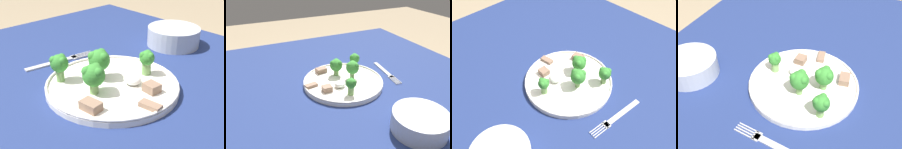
# 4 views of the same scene
# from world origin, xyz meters

# --- Properties ---
(table) EXTENTS (1.18, 1.03, 0.74)m
(table) POSITION_xyz_m (0.00, 0.00, 0.65)
(table) COLOR navy
(table) RESTS_ON ground_plane
(dinner_plate) EXTENTS (0.29, 0.29, 0.02)m
(dinner_plate) POSITION_xyz_m (-0.04, 0.03, 0.75)
(dinner_plate) COLOR white
(dinner_plate) RESTS_ON table
(fork) EXTENTS (0.04, 0.20, 0.00)m
(fork) POSITION_xyz_m (-0.23, 0.02, 0.74)
(fork) COLOR #B2B2B7
(fork) RESTS_ON table
(cream_bowl) EXTENTS (0.15, 0.15, 0.05)m
(cream_bowl) POSITION_xyz_m (-0.11, 0.33, 0.77)
(cream_bowl) COLOR #B7BCC6
(cream_bowl) RESTS_ON table
(broccoli_floret_near_rim_left) EXTENTS (0.05, 0.05, 0.06)m
(broccoli_floret_near_rim_left) POSITION_xyz_m (-0.04, -0.03, 0.80)
(broccoli_floret_near_rim_left) COLOR #709E56
(broccoli_floret_near_rim_left) RESTS_ON dinner_plate
(broccoli_floret_center_left) EXTENTS (0.05, 0.05, 0.07)m
(broccoli_floret_center_left) POSITION_xyz_m (-0.08, 0.02, 0.80)
(broccoli_floret_center_left) COLOR #709E56
(broccoli_floret_center_left) RESTS_ON dinner_plate
(broccoli_floret_back_left) EXTENTS (0.04, 0.03, 0.06)m
(broccoli_floret_back_left) POSITION_xyz_m (-0.02, 0.12, 0.79)
(broccoli_floret_back_left) COLOR #709E56
(broccoli_floret_back_left) RESTS_ON dinner_plate
(broccoli_floret_front_left) EXTENTS (0.04, 0.04, 0.06)m
(broccoli_floret_front_left) POSITION_xyz_m (-0.13, -0.05, 0.80)
(broccoli_floret_front_left) COLOR #709E56
(broccoli_floret_front_left) RESTS_ON dinner_plate
(meat_slice_front_slice) EXTENTS (0.04, 0.03, 0.02)m
(meat_slice_front_slice) POSITION_xyz_m (0.01, -0.07, 0.76)
(meat_slice_front_slice) COLOR #846651
(meat_slice_front_slice) RESTS_ON dinner_plate
(meat_slice_middle_slice) EXTENTS (0.05, 0.03, 0.01)m
(meat_slice_middle_slice) POSITION_xyz_m (0.08, 0.02, 0.76)
(meat_slice_middle_slice) COLOR #846651
(meat_slice_middle_slice) RESTS_ON dinner_plate
(meat_slice_rear_slice) EXTENTS (0.03, 0.03, 0.02)m
(meat_slice_rear_slice) POSITION_xyz_m (0.04, 0.06, 0.76)
(meat_slice_rear_slice) COLOR #846651
(meat_slice_rear_slice) RESTS_ON dinner_plate
(sauce_dollop) EXTENTS (0.04, 0.04, 0.02)m
(sauce_dollop) POSITION_xyz_m (-0.01, 0.06, 0.77)
(sauce_dollop) COLOR white
(sauce_dollop) RESTS_ON dinner_plate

